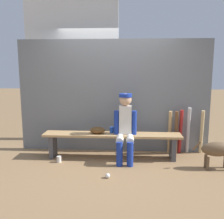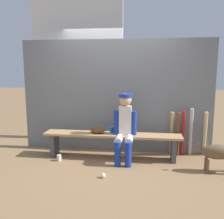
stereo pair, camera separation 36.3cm
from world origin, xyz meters
TOP-DOWN VIEW (x-y plane):
  - ground_plane at (0.00, 0.00)m, footprint 30.00×30.00m
  - chainlink_fence at (0.00, 0.45)m, footprint 3.74×0.03m
  - dugout_bench at (0.00, 0.00)m, footprint 2.52×0.36m
  - player_seated at (0.24, -0.11)m, footprint 0.41×0.55m
  - baseball_glove at (-0.27, 0.00)m, footprint 0.28×0.20m
  - bat_wood_tan at (1.10, 0.35)m, footprint 0.07×0.15m
  - bat_wood_dark at (1.21, 0.28)m, footprint 0.09×0.14m
  - bat_aluminum_red at (1.31, 0.34)m, footprint 0.08×0.14m
  - bat_aluminum_silver at (1.45, 0.33)m, footprint 0.09×0.22m
  - bat_wood_natural at (1.71, 0.36)m, footprint 0.09×0.18m
  - baseball at (-0.01, -0.88)m, footprint 0.07×0.07m
  - cup_on_ground at (-0.92, -0.28)m, footprint 0.08×0.08m
  - cup_on_bench at (-0.01, 0.06)m, footprint 0.08×0.08m
  - scoreboard at (-0.91, 1.19)m, footprint 2.34×0.27m
  - dog at (1.82, -0.41)m, footprint 0.84×0.20m

SIDE VIEW (x-z plane):
  - ground_plane at x=0.00m, z-range 0.00..0.00m
  - baseball at x=-0.01m, z-range 0.00..0.07m
  - cup_on_ground at x=-0.92m, z-range 0.00..0.11m
  - dog at x=1.82m, z-range 0.09..0.58m
  - dugout_bench at x=0.00m, z-range 0.13..0.59m
  - bat_wood_tan at x=1.10m, z-range 0.00..0.84m
  - bat_wood_dark at x=1.21m, z-range 0.00..0.85m
  - bat_wood_natural at x=1.71m, z-range 0.00..0.86m
  - bat_aluminum_red at x=1.31m, z-range 0.00..0.87m
  - bat_aluminum_silver at x=1.45m, z-range 0.00..0.92m
  - cup_on_bench at x=-0.01m, z-range 0.46..0.57m
  - baseball_glove at x=-0.27m, z-range 0.46..0.58m
  - player_seated at x=0.24m, z-range 0.05..1.26m
  - chainlink_fence at x=0.00m, z-range 0.00..2.20m
  - scoreboard at x=-0.91m, z-range 0.70..4.12m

